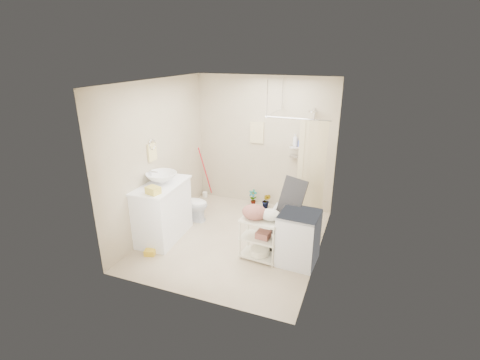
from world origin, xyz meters
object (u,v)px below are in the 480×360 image
Objects in this scene: washing_machine at (298,238)px; laundry_rack at (260,235)px; toilet at (191,203)px; vanity at (163,211)px.

washing_machine is 0.57m from laundry_rack.
washing_machine reaches higher than toilet.
vanity is 1.66× the size of toilet.
washing_machine is (2.30, 0.08, -0.08)m from vanity.
toilet is at bearing 159.44° from laundry_rack.
washing_machine is at bearing -1.59° from vanity.
laundry_rack reaches higher than toilet.
vanity reaches higher than laundry_rack.
toilet is 0.82× the size of washing_machine.
toilet is 1.80m from laundry_rack.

